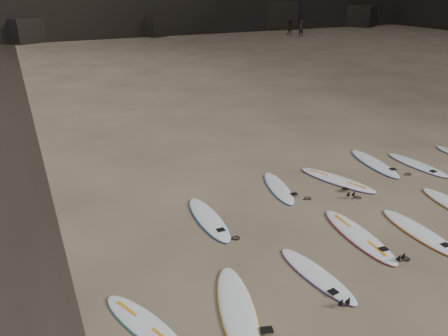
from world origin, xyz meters
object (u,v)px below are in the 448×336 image
object	(u,v)px
surfboard_2	(359,235)
surfboard_5	(209,218)
surfboard_11	(144,323)
person_a	(301,28)
surfboard_9	(417,165)
surfboard_6	(278,187)
surfboard_7	(337,180)
surfboard_1	(317,275)
surfboard_0	(237,310)
person_b	(290,28)
surfboard_3	(420,232)
surfboard_8	(374,163)

from	to	relation	value
surfboard_2	surfboard_5	size ratio (longest dim) A/B	1.07
surfboard_11	person_a	distance (m)	47.97
surfboard_9	surfboard_11	distance (m)	11.30
surfboard_5	surfboard_6	size ratio (longest dim) A/B	1.10
surfboard_7	surfboard_1	bearing A→B (deg)	-153.72
surfboard_6	surfboard_11	distance (m)	6.68
surfboard_1	surfboard_11	distance (m)	3.83
surfboard_9	surfboard_11	world-z (taller)	surfboard_9
surfboard_2	surfboard_11	size ratio (longest dim) A/B	1.21
surfboard_2	person_a	size ratio (longest dim) A/B	1.55
surfboard_6	surfboard_1	bearing A→B (deg)	-97.70
surfboard_7	surfboard_11	xyz separation A→B (m)	(-7.41, -3.61, -0.01)
surfboard_0	person_b	size ratio (longest dim) A/B	1.61
surfboard_5	surfboard_7	xyz separation A→B (m)	(4.75, 0.52, 0.00)
surfboard_6	surfboard_3	bearing A→B (deg)	-50.39
surfboard_3	surfboard_9	distance (m)	4.80
surfboard_1	surfboard_9	bearing A→B (deg)	21.58
surfboard_0	person_a	size ratio (longest dim) A/B	1.56
surfboard_8	surfboard_9	size ratio (longest dim) A/B	1.08
surfboard_0	surfboard_7	distance (m)	6.95
person_a	surfboard_3	bearing A→B (deg)	69.87
surfboard_3	person_b	distance (m)	44.74
surfboard_2	surfboard_11	xyz separation A→B (m)	(-5.75, -0.68, -0.01)
surfboard_6	surfboard_11	world-z (taller)	surfboard_6
surfboard_5	surfboard_8	world-z (taller)	surfboard_8
surfboard_2	person_a	xyz separation A→B (m)	(23.76, 37.12, 0.85)
surfboard_0	surfboard_1	bearing A→B (deg)	23.89
surfboard_8	surfboard_11	size ratio (longest dim) A/B	1.18
surfboard_3	surfboard_9	xyz separation A→B (m)	(3.49, 3.29, -0.00)
surfboard_0	person_b	world-z (taller)	person_b
surfboard_11	surfboard_5	bearing A→B (deg)	27.39
surfboard_5	surfboard_9	size ratio (longest dim) A/B	1.04
surfboard_8	surfboard_11	distance (m)	10.38
surfboard_1	person_a	bearing A→B (deg)	50.21
surfboard_6	surfboard_8	bearing A→B (deg)	16.64
surfboard_8	person_a	bearing A→B (deg)	68.23
surfboard_8	surfboard_9	distance (m)	1.47
surfboard_3	surfboard_5	distance (m)	5.49
surfboard_2	surfboard_5	bearing A→B (deg)	146.60
surfboard_7	surfboard_9	bearing A→B (deg)	-23.36
surfboard_9	surfboard_1	bearing A→B (deg)	-155.89
surfboard_3	surfboard_5	world-z (taller)	same
surfboard_7	person_a	world-z (taller)	person_a
surfboard_2	surfboard_8	xyz separation A→B (m)	(3.76, 3.49, -0.00)
surfboard_11	surfboard_6	bearing A→B (deg)	14.21
surfboard_1	surfboard_3	xyz separation A→B (m)	(3.46, 0.30, 0.00)
surfboard_8	surfboard_7	bearing A→B (deg)	-155.90
surfboard_1	surfboard_6	xyz separation A→B (m)	(1.58, 4.10, 0.00)
surfboard_3	person_b	bearing A→B (deg)	63.41
surfboard_2	surfboard_6	bearing A→B (deg)	100.63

